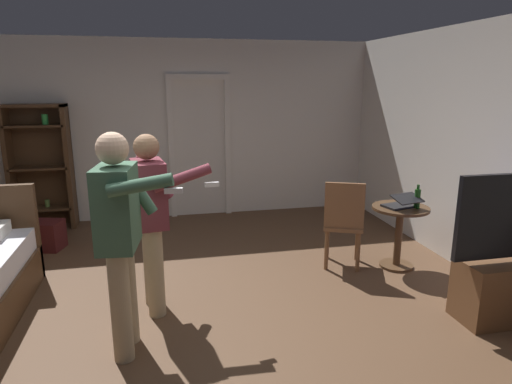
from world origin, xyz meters
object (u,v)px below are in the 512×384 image
at_px(suitcase_dark, 38,235).
at_px(bottle_on_table, 417,198).
at_px(person_striped_shirt, 152,212).
at_px(person_blue_shirt, 120,230).
at_px(wooden_chair, 344,221).
at_px(side_table, 399,227).
at_px(laptop, 402,203).
at_px(tv_flatscreen, 512,275).
at_px(bookshelf, 40,162).

bearing_deg(suitcase_dark, bottle_on_table, -4.25).
xyz_separation_m(bottle_on_table, person_striped_shirt, (-2.77, -0.32, 0.11)).
bearing_deg(person_blue_shirt, wooden_chair, 26.81).
height_order(side_table, person_striped_shirt, person_striped_shirt).
bearing_deg(person_blue_shirt, person_striped_shirt, 70.68).
xyz_separation_m(wooden_chair, person_blue_shirt, (-2.24, -1.13, 0.43)).
distance_m(side_table, bottle_on_table, 0.38).
bearing_deg(laptop, side_table, 64.92).
bearing_deg(wooden_chair, laptop, -15.52).
height_order(side_table, wooden_chair, wooden_chair).
bearing_deg(tv_flatscreen, wooden_chair, 126.26).
xyz_separation_m(tv_flatscreen, person_blue_shirt, (-3.23, 0.21, 0.57)).
relative_size(wooden_chair, person_blue_shirt, 0.59).
bearing_deg(bookshelf, suitcase_dark, -83.91).
bearing_deg(laptop, person_striped_shirt, -172.27).
height_order(laptop, wooden_chair, wooden_chair).
height_order(wooden_chair, person_striped_shirt, person_striped_shirt).
relative_size(tv_flatscreen, person_striped_shirt, 0.82).
height_order(person_blue_shirt, suitcase_dark, person_blue_shirt).
xyz_separation_m(tv_flatscreen, laptop, (-0.40, 1.18, 0.34)).
distance_m(bookshelf, laptop, 4.80).
distance_m(bottle_on_table, person_blue_shirt, 3.14).
bearing_deg(suitcase_dark, person_striped_shirt, -36.43).
distance_m(bookshelf, wooden_chair, 4.22).
bearing_deg(person_striped_shirt, tv_flatscreen, -15.36).
bearing_deg(laptop, bottle_on_table, -13.42).
distance_m(laptop, person_blue_shirt, 3.00).
xyz_separation_m(bookshelf, person_striped_shirt, (1.53, -2.76, -0.02)).
xyz_separation_m(side_table, person_blue_shirt, (-2.85, -1.01, 0.51)).
bearing_deg(laptop, suitcase_dark, 159.80).
height_order(bottle_on_table, person_striped_shirt, person_striped_shirt).
relative_size(person_blue_shirt, person_striped_shirt, 1.05).
xyz_separation_m(person_striped_shirt, suitcase_dark, (-1.43, 1.84, -0.74)).
distance_m(side_table, wooden_chair, 0.62).
distance_m(laptop, wooden_chair, 0.64).
distance_m(wooden_chair, person_striped_shirt, 2.13).
height_order(bottle_on_table, suitcase_dark, bottle_on_table).
xyz_separation_m(bookshelf, tv_flatscreen, (4.54, -3.59, -0.53)).
relative_size(tv_flatscreen, person_blue_shirt, 0.77).
xyz_separation_m(laptop, wooden_chair, (-0.59, 0.16, -0.21)).
xyz_separation_m(tv_flatscreen, wooden_chair, (-0.99, 1.35, 0.14)).
relative_size(tv_flatscreen, wooden_chair, 1.32).
distance_m(person_blue_shirt, person_striped_shirt, 0.65).
bearing_deg(wooden_chair, suitcase_dark, 159.03).
bearing_deg(tv_flatscreen, suitcase_dark, 149.00).
relative_size(side_table, suitcase_dark, 1.18).
xyz_separation_m(person_blue_shirt, person_striped_shirt, (0.22, 0.62, -0.06)).
bearing_deg(person_blue_shirt, bookshelf, 111.30).
xyz_separation_m(bookshelf, bottle_on_table, (4.31, -2.44, -0.13)).
relative_size(wooden_chair, person_striped_shirt, 0.62).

